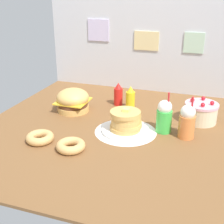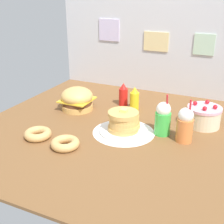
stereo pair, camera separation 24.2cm
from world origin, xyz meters
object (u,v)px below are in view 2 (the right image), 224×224
layer_cake (204,116)px  donut_chocolate (65,143)px  cream_soda_cup (163,119)px  burger (77,99)px  pancake_stack (124,123)px  ketchup_bottle (123,95)px  orange_float_cup (185,125)px  mustard_bottle (134,99)px  donut_pink_glaze (38,134)px

layer_cake → donut_chocolate: 1.12m
cream_soda_cup → burger: bearing=169.3°
pancake_stack → layer_cake: size_ratio=1.36×
pancake_stack → ketchup_bottle: bearing=113.4°
orange_float_cup → donut_chocolate: orange_float_cup is taller
layer_cake → mustard_bottle: 0.64m
burger → donut_pink_glaze: burger is taller
burger → cream_soda_cup: 0.86m
pancake_stack → cream_soda_cup: bearing=19.7°
layer_cake → ketchup_bottle: ketchup_bottle is taller
burger → donut_pink_glaze: bearing=-87.6°
ketchup_bottle → mustard_bottle: size_ratio=1.00×
burger → ketchup_bottle: ketchup_bottle is taller
layer_cake → mustard_bottle: (-0.63, 0.09, 0.02)m
burger → mustard_bottle: mustard_bottle is taller
layer_cake → ketchup_bottle: bearing=168.7°
orange_float_cup → donut_pink_glaze: 1.08m
ketchup_bottle → orange_float_cup: size_ratio=0.67×
burger → donut_chocolate: burger is taller
cream_soda_cup → orange_float_cup: size_ratio=1.00×
ketchup_bottle → cream_soda_cup: size_ratio=0.67×
pancake_stack → orange_float_cup: 0.46m
pancake_stack → ketchup_bottle: size_ratio=1.70×
pancake_stack → donut_chocolate: bearing=-125.7°
layer_cake → donut_pink_glaze: layer_cake is taller
cream_soda_cup → donut_pink_glaze: 0.94m
orange_float_cup → burger: bearing=168.8°
pancake_stack → burger: bearing=155.6°
mustard_bottle → donut_pink_glaze: 0.94m
burger → pancake_stack: 0.63m
cream_soda_cup → mustard_bottle: bearing=135.2°
donut_chocolate → donut_pink_glaze: bearing=171.8°
cream_soda_cup → donut_chocolate: bearing=-138.7°
mustard_bottle → ketchup_bottle: bearing=154.6°
donut_pink_glaze → donut_chocolate: size_ratio=1.00×
pancake_stack → donut_pink_glaze: size_ratio=1.83×
burger → pancake_stack: burger is taller
donut_chocolate → orange_float_cup: bearing=31.4°
layer_cake → orange_float_cup: bearing=-104.4°
cream_soda_cup → orange_float_cup: 0.18m
layer_cake → cream_soda_cup: bearing=-132.5°
pancake_stack → donut_chocolate: (-0.28, -0.39, -0.05)m
burger → layer_cake: size_ratio=1.06×
ketchup_bottle → orange_float_cup: 0.83m
mustard_bottle → cream_soda_cup: bearing=-44.8°
pancake_stack → layer_cake: layer_cake is taller
pancake_stack → orange_float_cup: size_ratio=1.13×
ketchup_bottle → donut_chocolate: size_ratio=1.08×
ketchup_bottle → donut_pink_glaze: ketchup_bottle is taller
layer_cake → orange_float_cup: (-0.08, -0.32, 0.04)m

